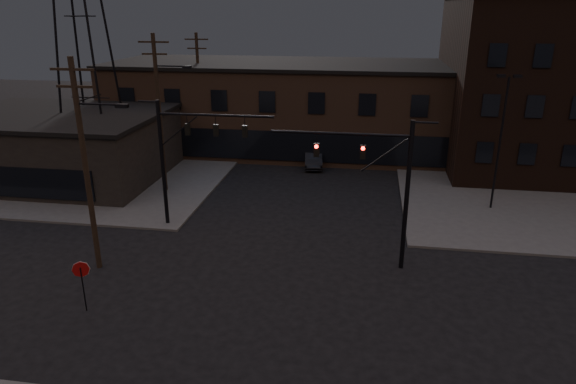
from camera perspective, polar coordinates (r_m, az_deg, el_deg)
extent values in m
plane|color=black|center=(24.86, -2.51, -12.09)|extent=(140.00, 140.00, 0.00)
cube|color=#474744|center=(51.81, -21.97, 3.78)|extent=(30.00, 30.00, 0.15)
cube|color=brown|center=(49.69, 3.89, 9.20)|extent=(40.00, 12.00, 8.00)
cube|color=black|center=(45.27, -23.94, 4.53)|extent=(16.00, 12.00, 5.00)
cylinder|color=black|center=(26.84, 13.05, -0.60)|extent=(0.24, 0.24, 8.00)
cylinder|color=black|center=(25.87, 5.81, 6.47)|extent=(7.00, 0.14, 0.14)
cube|color=#FF140C|center=(26.06, 8.31, 4.42)|extent=(0.28, 0.22, 0.70)
cube|color=#FF140C|center=(26.18, 3.19, 4.67)|extent=(0.28, 0.22, 0.70)
cylinder|color=black|center=(32.51, -13.74, 2.94)|extent=(0.24, 0.24, 8.00)
cylinder|color=black|center=(30.57, -8.09, 8.44)|extent=(7.00, 0.14, 0.14)
cube|color=black|center=(31.30, -11.10, 6.85)|extent=(0.28, 0.22, 0.70)
cube|color=black|center=(30.75, -8.01, 6.80)|extent=(0.28, 0.22, 0.70)
cube|color=black|center=(30.30, -4.82, 6.73)|extent=(0.28, 0.22, 0.70)
cylinder|color=black|center=(25.40, -21.77, -10.01)|extent=(0.06, 0.06, 2.20)
cylinder|color=maroon|center=(24.96, -22.04, -7.99)|extent=(0.72, 0.33, 0.76)
cylinder|color=black|center=(27.63, -21.54, 2.37)|extent=(0.28, 0.28, 11.00)
cube|color=black|center=(26.69, -22.88, 12.45)|extent=(2.20, 0.12, 0.12)
cube|color=black|center=(26.78, -22.65, 10.76)|extent=(1.80, 0.12, 0.12)
cube|color=black|center=(25.80, -17.97, 9.10)|extent=(0.60, 0.25, 0.18)
cylinder|color=black|center=(38.41, -14.06, 8.16)|extent=(0.28, 0.28, 11.50)
cube|color=black|center=(37.76, -14.73, 15.83)|extent=(2.20, 0.12, 0.12)
cube|color=black|center=(37.82, -14.63, 14.62)|extent=(1.80, 0.12, 0.12)
cube|color=black|center=(37.06, -11.15, 13.46)|extent=(0.60, 0.25, 0.18)
cylinder|color=black|center=(49.86, -9.81, 10.75)|extent=(0.28, 0.28, 11.00)
cube|color=black|center=(49.34, -10.15, 16.37)|extent=(2.20, 0.12, 0.12)
cube|color=black|center=(49.39, -10.10, 15.44)|extent=(1.80, 0.12, 0.12)
cylinder|color=black|center=(36.74, 22.43, 4.73)|extent=(0.14, 0.14, 9.00)
cube|color=black|center=(35.83, 22.60, 11.82)|extent=(0.50, 0.28, 0.18)
cube|color=black|center=(36.07, 24.17, 11.65)|extent=(0.50, 0.28, 0.18)
cylinder|color=black|center=(43.14, 28.81, 5.84)|extent=(0.14, 0.14, 9.00)
cube|color=black|center=(42.29, 29.19, 11.86)|extent=(0.50, 0.28, 0.18)
imported|color=black|center=(45.20, 23.95, 2.40)|extent=(4.74, 2.82, 1.51)
imported|color=#ACACAE|center=(45.90, 24.86, 2.44)|extent=(4.98, 2.32, 1.41)
imported|color=black|center=(44.81, 2.84, 3.70)|extent=(2.00, 4.39, 1.40)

